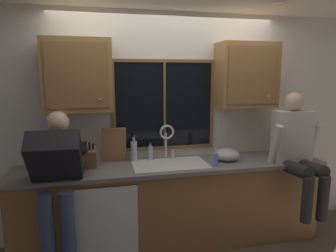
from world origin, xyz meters
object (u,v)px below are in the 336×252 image
(soap_dispenser, at_px, (215,159))
(person_sitting_on_counter, at_px, (297,147))
(knife_block, at_px, (90,158))
(cutting_board, at_px, (114,145))
(bottle_green_glass, at_px, (134,150))
(person_standing, at_px, (57,179))
(bottle_tall_clear, at_px, (150,152))
(mixing_bowl, at_px, (227,155))

(soap_dispenser, bearing_deg, person_sitting_on_counter, -6.92)
(knife_block, height_order, soap_dispenser, knife_block)
(knife_block, relative_size, cutting_board, 0.82)
(person_sitting_on_counter, relative_size, bottle_green_glass, 4.37)
(person_standing, height_order, cutting_board, person_standing)
(knife_block, relative_size, bottle_green_glass, 1.11)
(soap_dispenser, height_order, bottle_tall_clear, bottle_tall_clear)
(person_standing, relative_size, person_sitting_on_counter, 1.21)
(mixing_bowl, distance_m, bottle_green_glass, 1.04)
(mixing_bowl, distance_m, soap_dispenser, 0.26)
(knife_block, bearing_deg, soap_dispenser, -8.88)
(bottle_green_glass, bearing_deg, soap_dispenser, -24.43)
(person_standing, height_order, bottle_green_glass, person_standing)
(bottle_green_glass, bearing_deg, mixing_bowl, -11.29)
(person_standing, relative_size, cutting_board, 3.88)
(bottle_tall_clear, bearing_deg, soap_dispenser, -31.13)
(cutting_board, relative_size, bottle_tall_clear, 1.96)
(knife_block, distance_m, bottle_green_glass, 0.49)
(person_standing, distance_m, bottle_green_glass, 0.90)
(mixing_bowl, relative_size, soap_dispenser, 1.48)
(person_sitting_on_counter, height_order, cutting_board, person_sitting_on_counter)
(cutting_board, bearing_deg, mixing_bowl, -9.51)
(knife_block, xyz_separation_m, bottle_green_glass, (0.46, 0.17, 0.01))
(person_sitting_on_counter, bearing_deg, knife_block, 171.92)
(person_sitting_on_counter, relative_size, bottle_tall_clear, 6.26)
(person_standing, bearing_deg, bottle_tall_clear, 28.86)
(cutting_board, bearing_deg, bottle_green_glass, -0.74)
(knife_block, xyz_separation_m, mixing_bowl, (1.48, -0.03, -0.05))
(person_standing, xyz_separation_m, knife_block, (0.28, 0.33, 0.08))
(cutting_board, relative_size, soap_dispenser, 2.11)
(person_standing, bearing_deg, mixing_bowl, 9.67)
(cutting_board, xyz_separation_m, soap_dispenser, (1.02, -0.37, -0.12))
(cutting_board, relative_size, mixing_bowl, 1.42)
(person_sitting_on_counter, height_order, bottle_green_glass, person_sitting_on_counter)
(mixing_bowl, bearing_deg, person_standing, -170.33)
(person_sitting_on_counter, relative_size, mixing_bowl, 4.55)
(mixing_bowl, relative_size, bottle_green_glass, 0.96)
(person_sitting_on_counter, xyz_separation_m, knife_block, (-2.17, 0.31, -0.08))
(knife_block, relative_size, bottle_tall_clear, 1.60)
(mixing_bowl, height_order, soap_dispenser, soap_dispenser)
(person_standing, distance_m, bottle_tall_clear, 1.06)
(person_standing, relative_size, bottle_green_glass, 5.29)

